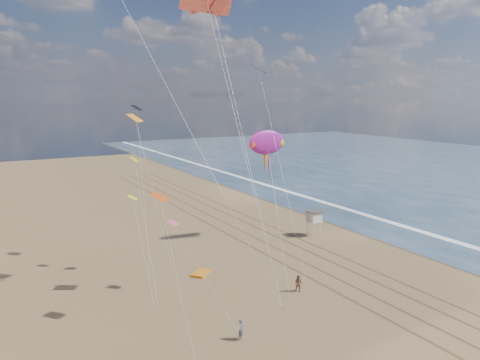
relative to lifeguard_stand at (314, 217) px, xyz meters
name	(u,v)px	position (x,y,z in m)	size (l,w,h in m)	color
ground	(466,352)	(-8.78, -29.08, -2.64)	(260.00, 260.00, 0.00)	brown
wet_sand	(320,210)	(10.22, 10.92, -2.64)	(260.00, 260.00, 0.00)	#42301E
foam	(339,207)	(14.42, 10.92, -2.64)	(260.00, 260.00, 0.00)	white
tracks	(272,241)	(-6.23, 0.92, -2.64)	(7.68, 120.00, 0.01)	brown
lifeguard_stand	(314,217)	(0.00, 0.00, 0.00)	(1.90, 1.90, 3.43)	silver
grounded_kite	(201,273)	(-19.53, -5.05, -2.52)	(2.26, 1.44, 0.26)	orange
show_kite	(267,143)	(-6.38, 2.29, 10.31)	(6.71, 9.19, 22.63)	#A11891
kite_flyer_a	(241,329)	(-22.61, -19.05, -1.77)	(0.64, 0.42, 1.75)	slate
kite_flyer_b	(299,283)	(-13.17, -13.99, -1.76)	(0.86, 0.67, 1.77)	brown
small_kites	(170,139)	(-23.08, -6.03, 12.25)	(11.84, 17.90, 15.09)	#D24E13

